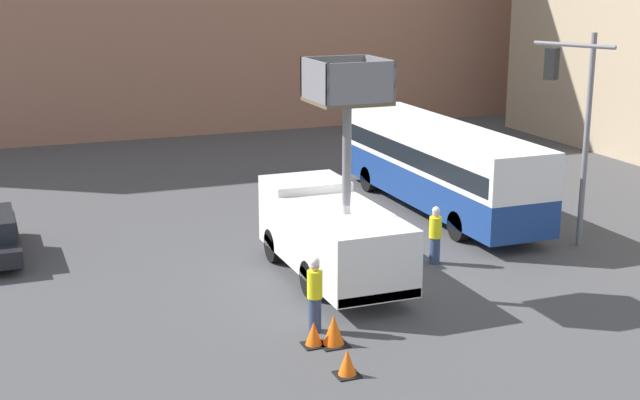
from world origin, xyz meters
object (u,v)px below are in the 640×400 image
road_worker_near_truck (315,294)px  traffic_cone_near_truck (314,334)px  traffic_cone_mid_road (347,363)px  road_worker_directing (435,235)px  city_bus (437,161)px  utility_truck (332,230)px  traffic_light_pole (576,111)px  traffic_cone_far_side (334,331)px

road_worker_near_truck → traffic_cone_near_truck: bearing=-173.8°
traffic_cone_mid_road → road_worker_directing: bearing=48.2°
city_bus → road_worker_directing: city_bus is taller
utility_truck → traffic_cone_mid_road: (-2.00, -5.85, -1.23)m
traffic_light_pole → traffic_cone_mid_road: bearing=-150.4°
utility_truck → traffic_cone_mid_road: bearing=-108.9°
road_worker_near_truck → city_bus: bearing=-13.7°
traffic_light_pole → traffic_cone_near_truck: traffic_light_pole is taller
traffic_cone_mid_road → traffic_cone_far_side: size_ratio=0.81×
traffic_light_pole → traffic_cone_far_side: traffic_light_pole is taller
traffic_cone_near_truck → city_bus: bearing=48.6°
road_worker_directing → traffic_cone_near_truck: bearing=-159.0°
road_worker_directing → traffic_cone_mid_road: bearing=-148.7°
traffic_light_pole → road_worker_near_truck: bearing=-162.4°
traffic_cone_near_truck → traffic_cone_mid_road: traffic_cone_mid_road is taller
traffic_light_pole → road_worker_directing: bearing=174.0°
city_bus → road_worker_near_truck: city_bus is taller
city_bus → traffic_cone_near_truck: city_bus is taller
traffic_light_pole → traffic_cone_mid_road: traffic_light_pole is taller
city_bus → traffic_cone_far_side: bearing=154.6°
traffic_light_pole → traffic_cone_far_side: size_ratio=9.02×
traffic_light_pole → road_worker_directing: traffic_light_pole is taller
city_bus → traffic_light_pole: size_ratio=1.70×
traffic_light_pole → city_bus: bearing=104.5°
road_worker_near_truck → traffic_cone_near_truck: (-0.33, -0.80, -0.69)m
city_bus → road_worker_directing: bearing=165.2°
traffic_light_pole → traffic_cone_near_truck: 11.54m
road_worker_near_truck → traffic_cone_far_side: road_worker_near_truck is taller
utility_truck → road_worker_directing: bearing=4.3°
city_bus → traffic_light_pole: 6.55m
road_worker_near_truck → traffic_cone_near_truck: road_worker_near_truck is taller
road_worker_near_truck → road_worker_directing: (5.25, 3.55, -0.09)m
traffic_cone_mid_road → utility_truck: bearing=71.1°
road_worker_near_truck → traffic_light_pole: bearing=-43.4°
traffic_light_pole → road_worker_directing: size_ratio=3.81×
traffic_light_pole → road_worker_directing: 5.73m
traffic_light_pole → traffic_cone_near_truck: size_ratio=11.29×
traffic_cone_far_side → road_worker_directing: bearing=41.1°
road_worker_directing → traffic_cone_near_truck: 7.10m
traffic_cone_near_truck → road_worker_near_truck: bearing=67.3°
utility_truck → traffic_cone_mid_road: size_ratio=10.53×
road_worker_near_truck → traffic_cone_mid_road: bearing=-155.9°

